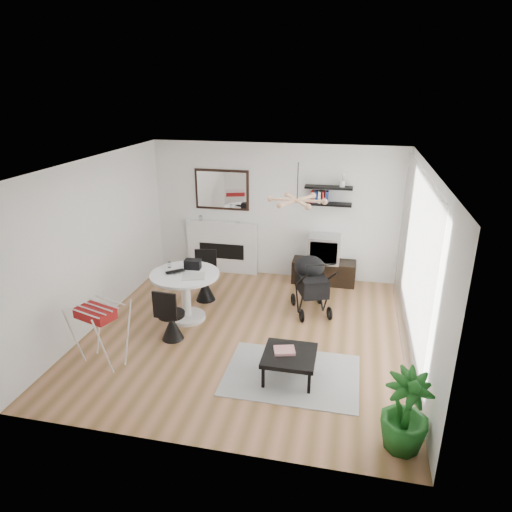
% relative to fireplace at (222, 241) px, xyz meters
% --- Properties ---
extents(floor, '(5.00, 5.00, 0.00)m').
position_rel_fireplace_xyz_m(floor, '(1.10, -2.42, -0.69)').
color(floor, brown).
rests_on(floor, ground).
extents(ceiling, '(5.00, 5.00, 0.00)m').
position_rel_fireplace_xyz_m(ceiling, '(1.10, -2.42, 2.01)').
color(ceiling, white).
rests_on(ceiling, wall_back).
extents(wall_back, '(5.00, 0.00, 5.00)m').
position_rel_fireplace_xyz_m(wall_back, '(1.10, 0.08, 0.66)').
color(wall_back, white).
rests_on(wall_back, floor).
extents(wall_left, '(0.00, 5.00, 5.00)m').
position_rel_fireplace_xyz_m(wall_left, '(-1.40, -2.42, 0.66)').
color(wall_left, white).
rests_on(wall_left, floor).
extents(wall_right, '(0.00, 5.00, 5.00)m').
position_rel_fireplace_xyz_m(wall_right, '(3.60, -2.42, 0.66)').
color(wall_right, white).
rests_on(wall_right, floor).
extents(sheer_curtain, '(0.04, 3.60, 2.60)m').
position_rel_fireplace_xyz_m(sheer_curtain, '(3.50, -2.22, 0.66)').
color(sheer_curtain, white).
rests_on(sheer_curtain, wall_right).
extents(fireplace, '(1.50, 0.17, 2.16)m').
position_rel_fireplace_xyz_m(fireplace, '(0.00, 0.00, 0.00)').
color(fireplace, white).
rests_on(fireplace, floor).
extents(shelf_lower, '(0.90, 0.25, 0.04)m').
position_rel_fireplace_xyz_m(shelf_lower, '(2.14, -0.05, 0.91)').
color(shelf_lower, black).
rests_on(shelf_lower, wall_back).
extents(shelf_upper, '(0.90, 0.25, 0.04)m').
position_rel_fireplace_xyz_m(shelf_upper, '(2.14, -0.05, 1.23)').
color(shelf_upper, black).
rests_on(shelf_upper, wall_back).
extents(pendant_lamp, '(0.90, 0.90, 0.10)m').
position_rel_fireplace_xyz_m(pendant_lamp, '(1.80, -2.12, 1.46)').
color(pendant_lamp, tan).
rests_on(pendant_lamp, ceiling).
extents(tv_console, '(1.24, 0.43, 0.47)m').
position_rel_fireplace_xyz_m(tv_console, '(2.14, -0.15, -0.45)').
color(tv_console, black).
rests_on(tv_console, floor).
extents(crt_tv, '(0.61, 0.53, 0.53)m').
position_rel_fireplace_xyz_m(crt_tv, '(2.13, -0.15, 0.05)').
color(crt_tv, silver).
rests_on(crt_tv, tv_console).
extents(dining_table, '(1.14, 1.14, 0.84)m').
position_rel_fireplace_xyz_m(dining_table, '(-0.01, -2.16, -0.13)').
color(dining_table, white).
rests_on(dining_table, floor).
extents(laptop, '(0.37, 0.36, 0.02)m').
position_rel_fireplace_xyz_m(laptop, '(-0.15, -2.20, 0.16)').
color(laptop, black).
rests_on(laptop, dining_table).
extents(black_bag, '(0.28, 0.18, 0.16)m').
position_rel_fireplace_xyz_m(black_bag, '(0.05, -1.94, 0.23)').
color(black_bag, black).
rests_on(black_bag, dining_table).
extents(newspaper, '(0.43, 0.39, 0.01)m').
position_rel_fireplace_xyz_m(newspaper, '(0.18, -2.26, 0.16)').
color(newspaper, silver).
rests_on(newspaper, dining_table).
extents(drinking_glass, '(0.06, 0.06, 0.10)m').
position_rel_fireplace_xyz_m(drinking_glass, '(-0.35, -1.97, 0.20)').
color(drinking_glass, white).
rests_on(drinking_glass, dining_table).
extents(chair_far, '(0.45, 0.47, 0.92)m').
position_rel_fireplace_xyz_m(chair_far, '(0.07, -1.38, -0.39)').
color(chair_far, black).
rests_on(chair_far, floor).
extents(chair_near, '(0.42, 0.43, 0.88)m').
position_rel_fireplace_xyz_m(chair_near, '(-0.00, -2.84, -0.41)').
color(chair_near, black).
rests_on(chair_near, floor).
extents(drying_rack, '(0.76, 0.73, 0.92)m').
position_rel_fireplace_xyz_m(drying_rack, '(-0.70, -3.66, -0.20)').
color(drying_rack, white).
rests_on(drying_rack, floor).
extents(stroller, '(0.81, 0.99, 1.08)m').
position_rel_fireplace_xyz_m(stroller, '(2.00, -1.40, -0.22)').
color(stroller, black).
rests_on(stroller, floor).
extents(rug, '(1.82, 1.31, 0.01)m').
position_rel_fireplace_xyz_m(rug, '(1.96, -3.38, -0.68)').
color(rug, '#A3A3A3').
rests_on(rug, floor).
extents(coffee_table, '(0.70, 0.70, 0.36)m').
position_rel_fireplace_xyz_m(coffee_table, '(1.93, -3.43, -0.35)').
color(coffee_table, black).
rests_on(coffee_table, rug).
extents(magazines, '(0.33, 0.28, 0.04)m').
position_rel_fireplace_xyz_m(magazines, '(1.85, -3.40, -0.29)').
color(magazines, '#C33036').
rests_on(magazines, coffee_table).
extents(potted_plant, '(0.69, 0.69, 0.94)m').
position_rel_fireplace_xyz_m(potted_plant, '(3.32, -4.44, -0.21)').
color(potted_plant, '#195A1B').
rests_on(potted_plant, floor).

